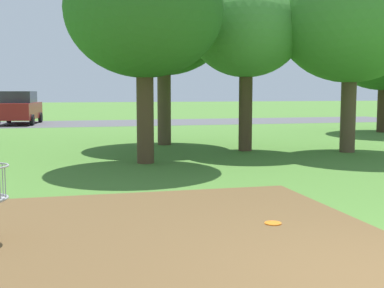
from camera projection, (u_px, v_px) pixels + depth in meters
The scene contains 8 objects.
dirt_tee_pad at pixel (133, 233), 6.64m from camera, with size 6.56×5.30×0.01m, color brown.
frisbee_by_tee at pixel (273, 223), 7.11m from camera, with size 0.24×0.24×0.02m, color orange.
tree_near_right at pixel (351, 21), 15.06m from camera, with size 4.36×4.36×5.81m.
tree_mid_center at pixel (246, 30), 15.44m from camera, with size 3.45×3.45×5.21m.
tree_mid_right at pixel (144, 11), 12.71m from camera, with size 4.02×4.02×5.61m.
tree_far_left at pixel (164, 18), 17.14m from camera, with size 4.64×4.64×6.33m.
parking_lot_strip at pixel (122, 123), 29.48m from camera, with size 36.00×6.00×0.01m, color #4C4C51.
parked_car_leftmost at pixel (20, 108), 28.33m from camera, with size 2.35×4.39×1.84m.
Camera 1 is at (-3.17, -4.01, 1.87)m, focal length 47.31 mm.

